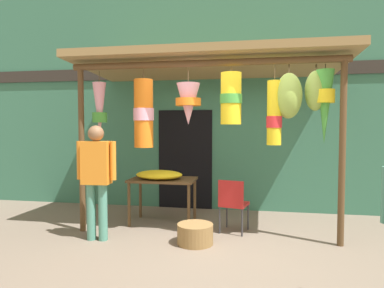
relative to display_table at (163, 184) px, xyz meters
name	(u,v)px	position (x,y,z in m)	size (l,w,h in m)	color
ground_plane	(226,246)	(1.15, -0.93, -0.68)	(30.00, 30.00, 0.00)	#756656
shop_facade	(234,99)	(1.15, 1.27, 1.55)	(12.57, 0.29, 4.45)	#387056
market_stall_canopy	(214,80)	(0.87, 0.05, 1.77)	(4.39, 2.40, 2.84)	brown
display_table	(163,184)	(0.00, 0.00, 0.00)	(1.11, 0.68, 0.77)	brown
flower_heap_on_table	(160,175)	(-0.03, -0.07, 0.17)	(0.80, 0.56, 0.15)	yellow
folding_chair	(233,201)	(1.21, -0.34, -0.18)	(0.48, 0.48, 0.84)	#AD1E1E
wicker_basket_by_table	(195,234)	(0.72, -0.92, -0.54)	(0.51, 0.51, 0.28)	olive
customer_foreground	(96,173)	(-0.73, -1.01, 0.32)	(0.59, 0.24, 1.68)	#4C8E7A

